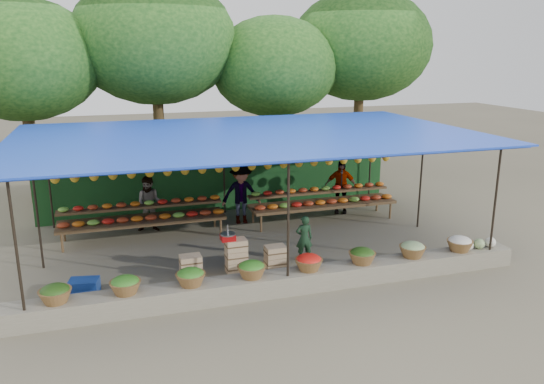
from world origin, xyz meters
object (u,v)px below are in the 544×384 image
object	(u,v)px
crate_counter	(235,259)
weighing_scale	(228,237)
blue_crate_back	(84,288)
blue_crate_front	(83,302)
vendor_seated	(304,238)

from	to	relation	value
crate_counter	weighing_scale	size ratio (longest dim) A/B	6.73
weighing_scale	blue_crate_back	bearing A→B (deg)	-175.85
weighing_scale	blue_crate_back	xyz separation A→B (m)	(-2.98, -0.22, -0.68)
weighing_scale	blue_crate_front	distance (m)	3.17
blue_crate_back	weighing_scale	bearing A→B (deg)	15.26
crate_counter	blue_crate_front	bearing A→B (deg)	-165.25
weighing_scale	crate_counter	bearing A→B (deg)	-0.00
vendor_seated	blue_crate_back	world-z (taller)	vendor_seated
vendor_seated	blue_crate_front	bearing A→B (deg)	19.52
weighing_scale	vendor_seated	xyz separation A→B (m)	(1.84, 0.22, -0.31)
vendor_seated	blue_crate_front	world-z (taller)	vendor_seated
blue_crate_front	blue_crate_back	bearing A→B (deg)	90.39
blue_crate_back	blue_crate_front	bearing A→B (deg)	-78.64
crate_counter	vendor_seated	bearing A→B (deg)	7.33
crate_counter	vendor_seated	world-z (taller)	vendor_seated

